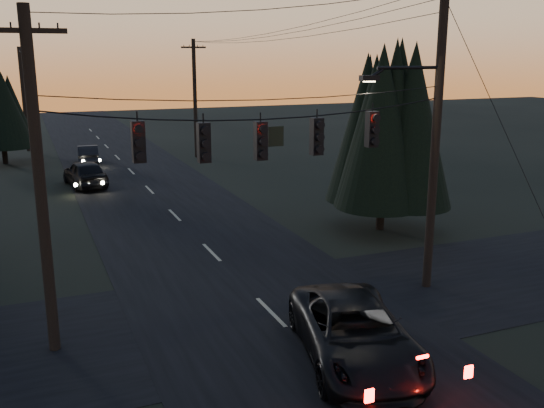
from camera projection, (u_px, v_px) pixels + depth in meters
name	position (u px, v px, depth m)	size (l,w,h in m)	color
main_road	(185.00, 226.00, 26.77)	(8.00, 120.00, 0.02)	black
cross_road	(271.00, 312.00, 17.79)	(60.00, 7.00, 0.02)	black
utility_pole_right	(426.00, 286.00, 19.82)	(5.00, 0.30, 10.00)	black
utility_pole_left	(55.00, 349.00, 15.58)	(1.80, 0.30, 8.50)	black
utility_pole_far_r	(197.00, 157.00, 44.97)	(1.80, 0.30, 8.50)	black
utility_pole_far_l	(29.00, 151.00, 47.90)	(0.30, 0.30, 8.00)	black
span_signal_assembly	(263.00, 138.00, 16.47)	(11.50, 0.44, 1.67)	black
evergreen_right	(384.00, 130.00, 25.30)	(3.83, 3.83, 7.45)	black
evergreen_dist	(0.00, 114.00, 41.36)	(3.61, 3.61, 5.77)	black
suv_near	(355.00, 333.00, 14.79)	(2.48, 5.38, 1.49)	black
sedan_oncoming_a	(85.00, 174.00, 34.64)	(1.82, 4.52, 1.54)	black
sedan_oncoming_b	(88.00, 154.00, 42.16)	(1.33, 3.83, 1.26)	black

